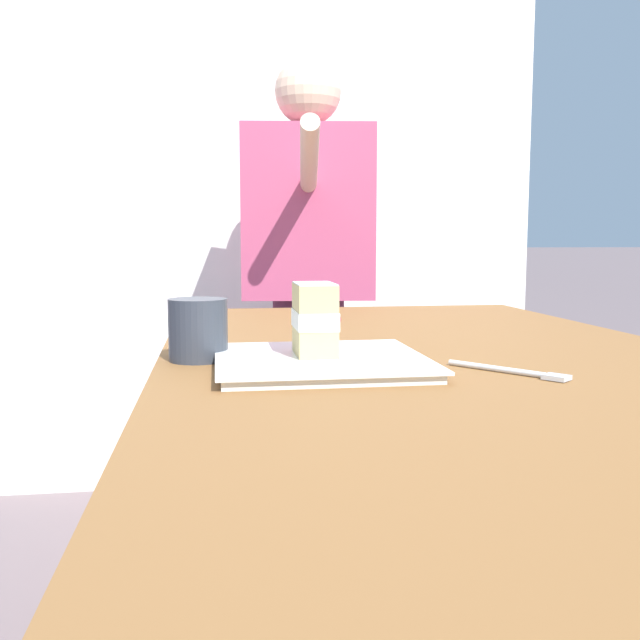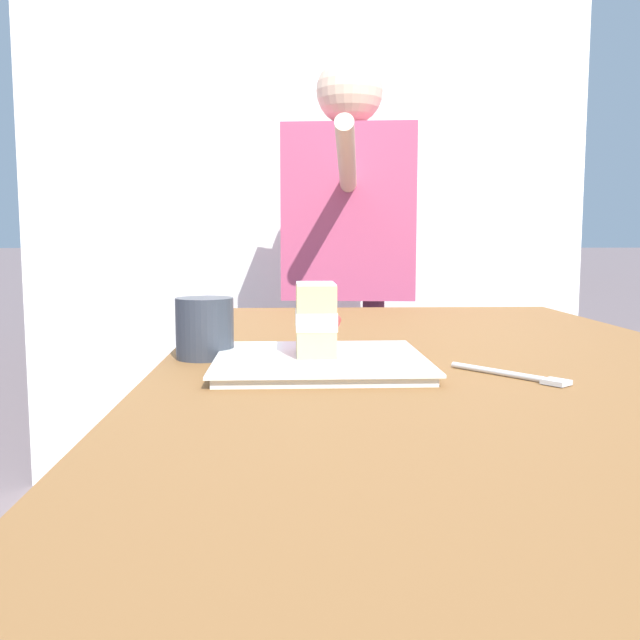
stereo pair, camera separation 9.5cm
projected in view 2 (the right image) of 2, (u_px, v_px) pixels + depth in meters
patio_table at (456, 430)px, 1.01m from camera, size 1.63×0.85×0.77m
dessert_plate at (320, 362)px, 0.95m from camera, size 0.28×0.28×0.02m
cake_slice at (316, 319)px, 0.96m from camera, size 0.09×0.06×0.10m
dessert_fork at (515, 375)px, 0.88m from camera, size 0.14×0.12×0.01m
coffee_cup at (205, 327)px, 1.02m from camera, size 0.08×0.08×0.09m
diner_person at (349, 221)px, 2.18m from camera, size 0.55×0.43×1.49m
parked_car_near at (449, 246)px, 15.50m from camera, size 4.10×1.91×1.54m
patio_building at (296, 204)px, 5.22m from camera, size 5.28×2.11×2.41m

